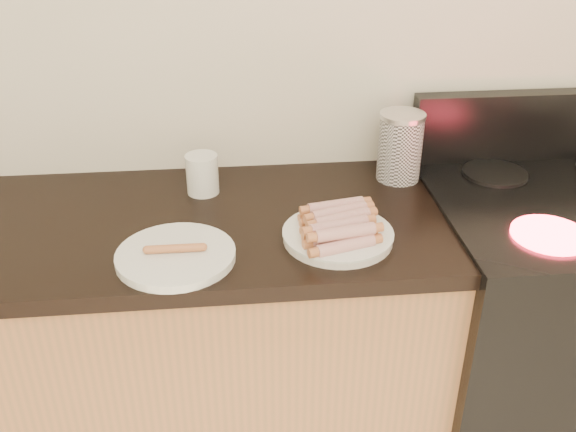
{
  "coord_description": "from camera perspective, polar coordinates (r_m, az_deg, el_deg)",
  "views": [
    {
      "loc": [
        -0.13,
        0.28,
        1.69
      ],
      "look_at": [
        0.0,
        1.62,
        0.94
      ],
      "focal_mm": 40.0,
      "sensor_mm": 36.0,
      "label": 1
    }
  ],
  "objects": [
    {
      "name": "side_plate",
      "position": [
        1.46,
        -9.95,
        -3.5
      ],
      "size": [
        0.3,
        0.3,
        0.02
      ],
      "primitive_type": "cylinder",
      "rotation": [
        0.0,
        0.0,
        0.13
      ],
      "color": "white",
      "rests_on": "counter_slab"
    },
    {
      "name": "plain_sausages",
      "position": [
        1.45,
        -10.01,
        -2.86
      ],
      "size": [
        0.12,
        0.02,
        0.02
      ],
      "rotation": [
        0.0,
        0.0,
        -0.01
      ],
      "color": "#C87B4B",
      "rests_on": "side_plate"
    },
    {
      "name": "mug",
      "position": [
        1.73,
        -7.63,
        3.71
      ],
      "size": [
        0.1,
        0.1,
        0.11
      ],
      "primitive_type": "cylinder",
      "rotation": [
        0.0,
        0.0,
        0.12
      ],
      "color": "white",
      "rests_on": "counter_slab"
    },
    {
      "name": "wall_back",
      "position": [
        1.77,
        -1.35,
        16.45
      ],
      "size": [
        4.0,
        0.04,
        2.6
      ],
      "primitive_type": "cube",
      "color": "silver",
      "rests_on": "ground"
    },
    {
      "name": "canister",
      "position": [
        1.8,
        9.93,
        6.1
      ],
      "size": [
        0.12,
        0.12,
        0.19
      ],
      "rotation": [
        0.0,
        0.0,
        0.23
      ],
      "color": "white",
      "rests_on": "counter_slab"
    },
    {
      "name": "burner_near_left",
      "position": [
        1.63,
        22.26,
        -1.54
      ],
      "size": [
        0.18,
        0.18,
        0.01
      ],
      "primitive_type": "cylinder",
      "color": "#FF1E2D",
      "rests_on": "stove"
    },
    {
      "name": "cabinet_base",
      "position": [
        1.97,
        -21.53,
        -12.97
      ],
      "size": [
        2.2,
        0.59,
        0.86
      ],
      "primitive_type": "cube",
      "color": "#A0663B",
      "rests_on": "floor"
    },
    {
      "name": "counter_slab",
      "position": [
        1.72,
        -24.2,
        -1.64
      ],
      "size": [
        2.2,
        0.62,
        0.04
      ],
      "primitive_type": "cube",
      "color": "black",
      "rests_on": "cabinet_base"
    },
    {
      "name": "main_plate",
      "position": [
        1.52,
        4.45,
        -1.84
      ],
      "size": [
        0.32,
        0.32,
        0.02
      ],
      "primitive_type": "cylinder",
      "rotation": [
        0.0,
        0.0,
        0.26
      ],
      "color": "white",
      "rests_on": "counter_slab"
    },
    {
      "name": "hotdog_pile",
      "position": [
        1.5,
        4.5,
        -0.7
      ],
      "size": [
        0.14,
        0.22,
        0.05
      ],
      "rotation": [
        0.0,
        0.0,
        0.23
      ],
      "color": "maroon",
      "rests_on": "main_plate"
    },
    {
      "name": "stove_panel",
      "position": [
        2.03,
        21.58,
        7.54
      ],
      "size": [
        0.76,
        0.06,
        0.2
      ],
      "primitive_type": "cube",
      "color": "black",
      "rests_on": "stove"
    },
    {
      "name": "burner_far_left",
      "position": [
        1.9,
        17.91,
        3.63
      ],
      "size": [
        0.18,
        0.18,
        0.01
      ],
      "primitive_type": "cylinder",
      "color": "black",
      "rests_on": "stove"
    },
    {
      "name": "stove",
      "position": [
        2.07,
        22.11,
        -9.88
      ],
      "size": [
        0.76,
        0.65,
        0.91
      ],
      "color": "black",
      "rests_on": "floor"
    }
  ]
}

